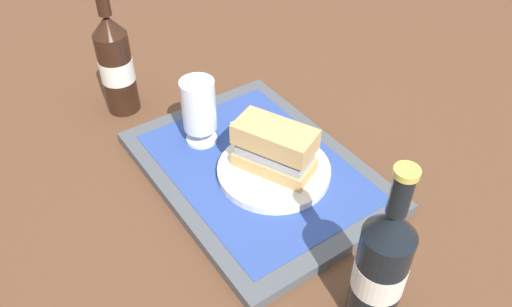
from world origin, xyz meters
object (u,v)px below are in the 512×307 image
object	(u,v)px
sandwich	(273,147)
second_bottle	(381,267)
plate	(274,170)
beer_glass	(199,109)
beer_bottle	(116,63)

from	to	relation	value
sandwich	second_bottle	size ratio (longest dim) A/B	0.54
plate	second_bottle	world-z (taller)	second_bottle
plate	sandwich	size ratio (longest dim) A/B	1.31
beer_glass	second_bottle	bearing A→B (deg)	-178.35
plate	beer_bottle	distance (m)	0.37
plate	beer_glass	xyz separation A→B (m)	(0.15, 0.06, 0.06)
beer_bottle	plate	bearing A→B (deg)	-160.70
sandwich	second_bottle	xyz separation A→B (m)	(-0.28, 0.04, 0.03)
plate	second_bottle	size ratio (longest dim) A/B	0.71
sandwich	beer_bottle	xyz separation A→B (m)	(0.34, 0.12, 0.03)
beer_glass	beer_bottle	world-z (taller)	beer_bottle
plate	sandwich	distance (m)	0.05
plate	beer_bottle	xyz separation A→B (m)	(0.35, 0.12, 0.08)
second_bottle	beer_glass	bearing A→B (deg)	1.65
plate	beer_bottle	bearing A→B (deg)	19.30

